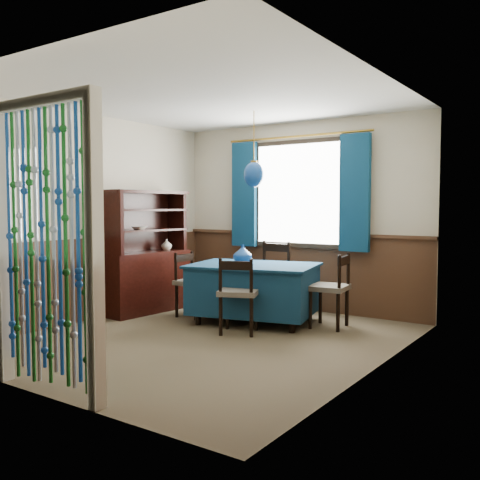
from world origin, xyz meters
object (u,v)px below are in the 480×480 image
Objects in this scene: chair_right at (331,288)px; pendant_lamp at (254,174)px; chair_far at (270,275)px; vase_table at (243,255)px; vase_sideboard at (167,244)px; dining_table at (254,288)px; bowl_shelf at (139,228)px; chair_left at (192,282)px; chair_near at (238,293)px; sideboard at (146,269)px.

pendant_lamp is (-0.88, -0.27, 1.31)m from chair_right.
chair_far reaches higher than vase_table.
dining_table is at bearing -3.09° from vase_sideboard.
vase_sideboard reaches higher than chair_right.
pendant_lamp is 1.65m from bowl_shelf.
dining_table is 2.05× the size of chair_left.
chair_near is 1.04× the size of chair_left.
pendant_lamp is at bearing -3.09° from vase_sideboard.
chair_near is 1.81m from vase_sideboard.
chair_right is (1.04, -0.37, -0.03)m from chair_far.
dining_table is 0.66m from chair_far.
vase_table is (-0.12, -0.05, -0.96)m from pendant_lamp.
vase_table is 1.34m from vase_sideboard.
chair_left is at bearing 133.35° from chair_near.
chair_left is 0.80m from vase_table.
dining_table is at bearing 13.97° from sideboard.
pendant_lamp is (-0.17, 0.57, 1.32)m from chair_near.
vase_table is at bearing 96.44° from chair_near.
chair_left is at bearing -173.19° from vase_table.
chair_left is 0.71m from sideboard.
sideboard reaches higher than vase_sideboard.
chair_far is 1.03m from chair_left.
chair_left is at bearing -170.65° from pendant_lamp.
vase_table reaches higher than chair_near.
vase_sideboard is (-1.63, 0.65, 0.43)m from chair_near.
chair_right reaches higher than chair_near.
vase_sideboard reaches higher than chair_near.
sideboard is at bearing 108.51° from bowl_shelf.
bowl_shelf reaches higher than chair_right.
bowl_shelf is (-1.33, -0.38, 0.31)m from vase_table.
chair_near is 1.76m from bowl_shelf.
pendant_lamp is 5.40× the size of vase_sideboard.
chair_right is at bearing 16.72° from sideboard.
pendant_lamp reaches higher than bowl_shelf.
chair_far is at bearing 23.26° from vase_sideboard.
vase_table is (-0.12, -0.05, 0.39)m from dining_table.
vase_sideboard reaches higher than chair_far.
chair_right is 2.46m from sideboard.
chair_near reaches higher than chair_left.
chair_left is at bearing 175.84° from dining_table.
chair_left is 1.76m from chair_right.
dining_table is at bearing 22.91° from vase_table.
bowl_shelf is 1.18× the size of vase_sideboard.
chair_right is at bearing 102.55° from chair_left.
vase_sideboard is (-1.46, 0.08, 0.47)m from dining_table.
chair_left is 0.91× the size of pendant_lamp.
vase_table is (0.03, -0.69, 0.31)m from chair_far.
pendant_lamp is at bearing 16.44° from bowl_shelf.
chair_right is at bearing 160.41° from chair_far.
vase_sideboard is at bearing 90.00° from bowl_shelf.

